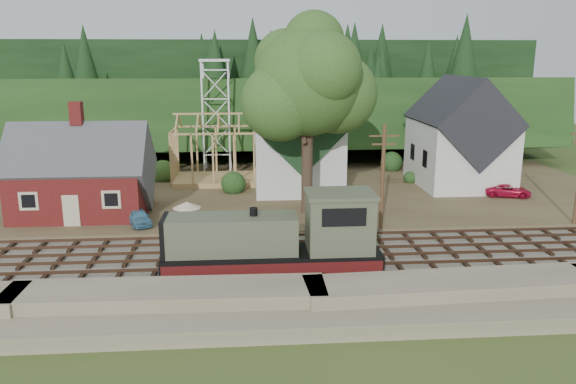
{
  "coord_description": "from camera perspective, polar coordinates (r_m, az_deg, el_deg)",
  "views": [
    {
      "loc": [
        -2.93,
        -34.01,
        12.77
      ],
      "look_at": [
        0.16,
        6.0,
        3.0
      ],
      "focal_mm": 35.0,
      "sensor_mm": 36.0,
      "label": 1
    }
  ],
  "objects": [
    {
      "name": "patio_set",
      "position": [
        41.12,
        -10.23,
        -1.43
      ],
      "size": [
        2.01,
        2.01,
        2.24
      ],
      "color": "silver",
      "rests_on": "village_flat"
    },
    {
      "name": "ridge",
      "position": [
        92.94,
        -2.58,
        5.77
      ],
      "size": [
        80.0,
        20.0,
        12.0
      ],
      "primitive_type": "cube",
      "color": "black",
      "rests_on": "ground"
    },
    {
      "name": "car_blue",
      "position": [
        43.97,
        -14.97,
        -2.45
      ],
      "size": [
        2.77,
        3.81,
        1.21
      ],
      "primitive_type": "imported",
      "rotation": [
        0.0,
        0.0,
        0.43
      ],
      "color": "#5391B3",
      "rests_on": "village_flat"
    },
    {
      "name": "farmhouse",
      "position": [
        57.54,
        17.04,
        5.19
      ],
      "size": [
        8.4,
        10.8,
        10.6
      ],
      "color": "silver",
      "rests_on": "village_flat"
    },
    {
      "name": "hillside",
      "position": [
        77.13,
        -2.18,
        4.14
      ],
      "size": [
        70.0,
        28.96,
        12.74
      ],
      "primitive_type": "cube",
      "rotation": [
        -0.17,
        0.0,
        0.0
      ],
      "color": "#1E3F19",
      "rests_on": "ground"
    },
    {
      "name": "lattice_tower",
      "position": [
        62.15,
        -7.38,
        11.05
      ],
      "size": [
        3.2,
        3.2,
        12.12
      ],
      "color": "silver",
      "rests_on": "village_flat"
    },
    {
      "name": "telegraph_pole_near",
      "position": [
        41.33,
        9.59,
        1.59
      ],
      "size": [
        2.2,
        0.28,
        8.0
      ],
      "color": "#4C331E",
      "rests_on": "ground"
    },
    {
      "name": "railroad_bed",
      "position": [
        36.42,
        0.48,
        -6.71
      ],
      "size": [
        64.0,
        11.0,
        0.16
      ],
      "primitive_type": "cube",
      "color": "#726B5B",
      "rests_on": "ground"
    },
    {
      "name": "ground",
      "position": [
        36.44,
        0.48,
        -6.83
      ],
      "size": [
        140.0,
        140.0,
        0.0
      ],
      "primitive_type": "plane",
      "color": "#384C1E",
      "rests_on": "ground"
    },
    {
      "name": "car_red",
      "position": [
        54.74,
        21.43,
        0.16
      ],
      "size": [
        4.42,
        2.88,
        1.13
      ],
      "primitive_type": "imported",
      "rotation": [
        0.0,
        0.0,
        1.3
      ],
      "color": "red",
      "rests_on": "village_flat"
    },
    {
      "name": "village_flat",
      "position": [
        53.6,
        -1.16,
        0.06
      ],
      "size": [
        64.0,
        26.0,
        0.3
      ],
      "primitive_type": "cube",
      "color": "brown",
      "rests_on": "ground"
    },
    {
      "name": "embankment",
      "position": [
        28.68,
        1.96,
        -12.77
      ],
      "size": [
        64.0,
        5.0,
        1.6
      ],
      "primitive_type": "cube",
      "color": "#7F7259",
      "rests_on": "ground"
    },
    {
      "name": "timber_frame",
      "position": [
        56.89,
        -7.46,
        3.95
      ],
      "size": [
        8.2,
        6.2,
        6.99
      ],
      "color": "tan",
      "rests_on": "village_flat"
    },
    {
      "name": "locomotive",
      "position": [
        32.82,
        -0.8,
        -5.12
      ],
      "size": [
        12.48,
        3.12,
        4.98
      ],
      "color": "black",
      "rests_on": "railroad_bed"
    },
    {
      "name": "big_tree",
      "position": [
        44.46,
        2.21,
        10.38
      ],
      "size": [
        10.9,
        8.4,
        14.7
      ],
      "color": "#38281E",
      "rests_on": "village_flat"
    },
    {
      "name": "car_green",
      "position": [
        50.14,
        -20.51,
        -0.92
      ],
      "size": [
        3.63,
        1.62,
        1.16
      ],
      "primitive_type": "imported",
      "rotation": [
        0.0,
        0.0,
        1.46
      ],
      "color": "#7EA673",
      "rests_on": "village_flat"
    },
    {
      "name": "depot",
      "position": [
        47.83,
        -20.18,
        1.31
      ],
      "size": [
        10.8,
        7.41,
        9.0
      ],
      "color": "#551315",
      "rests_on": "village_flat"
    },
    {
      "name": "church",
      "position": [
        54.45,
        0.83,
        5.67
      ],
      "size": [
        8.4,
        15.17,
        13.0
      ],
      "color": "silver",
      "rests_on": "village_flat"
    }
  ]
}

